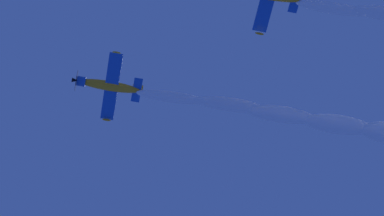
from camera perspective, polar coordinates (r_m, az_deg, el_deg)
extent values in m
ellipsoid|color=orange|center=(85.25, -5.42, 1.45)|extent=(5.15, 4.95, 1.08)
cylinder|color=#194CB2|center=(85.36, -7.28, 1.75)|extent=(1.28, 1.31, 1.02)
cone|color=black|center=(85.40, -7.68, 1.81)|extent=(0.79, 0.79, 0.49)
cylinder|color=#3F3F47|center=(85.39, -7.59, 1.80)|extent=(1.50, 1.66, 2.21)
cube|color=#194CB2|center=(85.12, -5.31, 1.38)|extent=(6.25, 6.54, 0.46)
ellipsoid|color=orange|center=(83.33, -4.97, 3.64)|extent=(0.76, 0.74, 0.25)
ellipsoid|color=orange|center=(87.03, -5.63, -0.78)|extent=(0.76, 0.74, 0.25)
cube|color=#194CB2|center=(85.28, -3.64, 1.18)|extent=(2.50, 2.59, 0.22)
cube|color=orange|center=(85.68, -3.58, 1.32)|extent=(0.83, 0.82, 1.04)
ellipsoid|color=#1E232D|center=(85.59, -5.58, 1.60)|extent=(1.46, 1.44, 0.65)
ellipsoid|color=orange|center=(80.06, 4.45, 4.89)|extent=(0.76, 0.75, 0.29)
ellipsoid|color=white|center=(85.22, -1.32, 0.72)|extent=(5.98, 5.71, 1.36)
ellipsoid|color=white|center=(85.51, 2.46, 0.24)|extent=(6.17, 5.92, 1.63)
ellipsoid|color=white|center=(86.34, 5.83, -0.41)|extent=(6.37, 6.12, 1.90)
ellipsoid|color=white|center=(87.47, 9.56, -1.08)|extent=(6.56, 6.33, 2.18)
ellipsoid|color=white|center=(80.14, 9.28, 6.48)|extent=(5.98, 5.71, 1.36)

